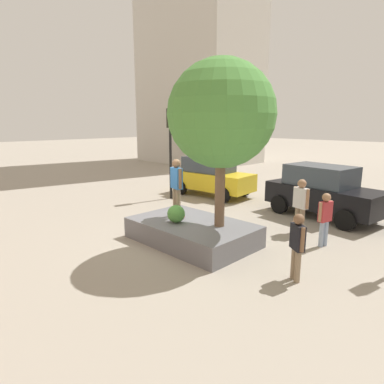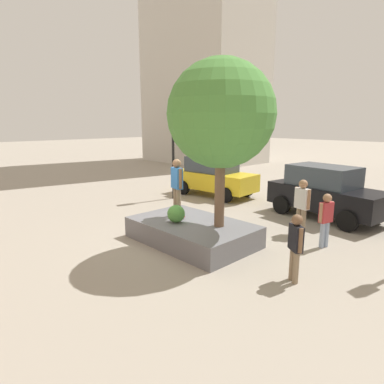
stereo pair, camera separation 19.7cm
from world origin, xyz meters
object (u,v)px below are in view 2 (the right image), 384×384
(plaza_tree, at_px, (221,114))
(skateboarder, at_px, (177,183))
(taxi_cab, at_px, (214,176))
(pedestrian_crossing, at_px, (296,243))
(passerby_with_bag, at_px, (302,203))
(skateboard, at_px, (177,214))
(traffic_light_median, at_px, (173,138))
(planter_ledge, at_px, (192,232))
(bystander_watching, at_px, (326,217))
(sedan_parked, at_px, (325,192))

(plaza_tree, relative_size, skateboarder, 2.64)
(taxi_cab, bearing_deg, pedestrian_crossing, -36.21)
(taxi_cab, height_order, passerby_with_bag, taxi_cab)
(pedestrian_crossing, relative_size, passerby_with_bag, 0.88)
(taxi_cab, relative_size, passerby_with_bag, 2.35)
(skateboard, relative_size, skateboarder, 0.48)
(taxi_cab, bearing_deg, traffic_light_median, -115.26)
(passerby_with_bag, bearing_deg, plaza_tree, -111.62)
(planter_ledge, xyz_separation_m, bystander_watching, (2.92, 2.41, 0.59))
(sedan_parked, xyz_separation_m, passerby_with_bag, (0.32, -2.38, 0.03))
(taxi_cab, relative_size, sedan_parked, 0.95)
(skateboard, xyz_separation_m, traffic_light_median, (-4.00, 3.32, 2.14))
(sedan_parked, distance_m, pedestrian_crossing, 5.75)
(planter_ledge, relative_size, plaza_tree, 0.80)
(planter_ledge, height_order, pedestrian_crossing, pedestrian_crossing)
(skateboarder, relative_size, taxi_cab, 0.42)
(pedestrian_crossing, height_order, passerby_with_bag, passerby_with_bag)
(sedan_parked, xyz_separation_m, pedestrian_crossing, (1.81, -5.46, -0.08))
(sedan_parked, height_order, passerby_with_bag, sedan_parked)
(skateboarder, xyz_separation_m, passerby_with_bag, (2.64, 2.89, -0.67))
(plaza_tree, bearing_deg, sedan_parked, 81.63)
(traffic_light_median, distance_m, passerby_with_bag, 6.89)
(traffic_light_median, distance_m, bystander_watching, 7.97)
(taxi_cab, xyz_separation_m, pedestrian_crossing, (7.27, -5.32, -0.05))
(pedestrian_crossing, bearing_deg, taxi_cab, 143.79)
(passerby_with_bag, bearing_deg, taxi_cab, 158.78)
(planter_ledge, distance_m, skateboard, 0.84)
(skateboard, height_order, taxi_cab, taxi_cab)
(skateboarder, relative_size, pedestrian_crossing, 1.11)
(sedan_parked, bearing_deg, planter_ledge, -106.27)
(skateboard, xyz_separation_m, taxi_cab, (-3.14, 5.14, 0.27))
(planter_ledge, xyz_separation_m, skateboard, (-0.75, 0.09, 0.37))
(taxi_cab, distance_m, bystander_watching, 7.37)
(skateboarder, height_order, sedan_parked, skateboarder)
(skateboarder, distance_m, traffic_light_median, 5.32)
(planter_ledge, relative_size, skateboarder, 2.12)
(plaza_tree, distance_m, sedan_parked, 5.81)
(traffic_light_median, bearing_deg, skateboarder, -39.67)
(taxi_cab, xyz_separation_m, passerby_with_bag, (5.78, -2.25, 0.07))
(skateboarder, bearing_deg, passerby_with_bag, 47.62)
(planter_ledge, relative_size, bystander_watching, 2.33)
(skateboard, bearing_deg, planter_ledge, -6.44)
(skateboard, relative_size, taxi_cab, 0.20)
(planter_ledge, relative_size, traffic_light_median, 0.89)
(sedan_parked, bearing_deg, skateboard, -113.72)
(plaza_tree, xyz_separation_m, passerby_with_bag, (1.07, 2.70, -2.68))
(traffic_light_median, xyz_separation_m, passerby_with_bag, (6.64, -0.43, -1.80))
(pedestrian_crossing, bearing_deg, plaza_tree, 171.60)
(plaza_tree, height_order, skateboarder, plaza_tree)
(sedan_parked, distance_m, passerby_with_bag, 2.40)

